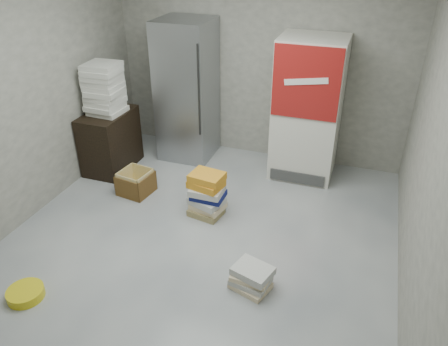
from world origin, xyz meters
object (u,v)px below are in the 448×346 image
cardboard_box (136,184)px  steel_fridge (187,91)px  phonebook_stack_main (207,195)px  wood_shelf (110,141)px  coke_cooler (308,109)px

cardboard_box → steel_fridge: bearing=88.5°
phonebook_stack_main → cardboard_box: bearing=-179.8°
steel_fridge → cardboard_box: size_ratio=4.51×
steel_fridge → wood_shelf: bearing=-138.7°
coke_cooler → wood_shelf: coke_cooler is taller
steel_fridge → phonebook_stack_main: (0.80, -1.36, -0.68)m
wood_shelf → phonebook_stack_main: (1.63, -0.63, -0.13)m
steel_fridge → coke_cooler: 1.65m
steel_fridge → cardboard_box: (-0.21, -1.21, -0.83)m
wood_shelf → coke_cooler: bearing=16.3°
coke_cooler → cardboard_box: size_ratio=4.27×
coke_cooler → wood_shelf: (-2.48, -0.72, -0.50)m
steel_fridge → coke_cooler: (1.65, -0.01, -0.05)m
wood_shelf → cardboard_box: (0.62, -0.48, -0.28)m
phonebook_stack_main → steel_fridge: bearing=129.1°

